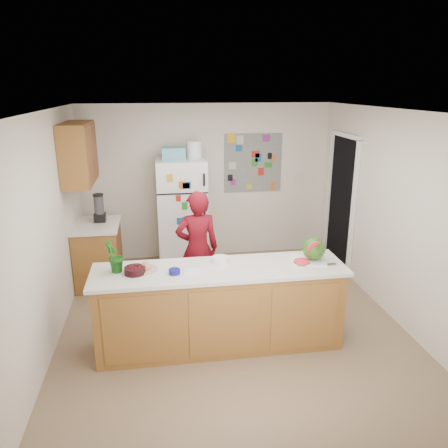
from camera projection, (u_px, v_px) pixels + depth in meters
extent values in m
cube|color=brown|center=(230.00, 321.00, 5.37)|extent=(4.00, 4.50, 0.02)
cube|color=beige|center=(207.00, 182.00, 7.12)|extent=(4.00, 0.02, 2.50)
cube|color=beige|center=(47.00, 232.00, 4.70)|extent=(0.02, 4.50, 2.50)
cube|color=beige|center=(394.00, 216.00, 5.29)|extent=(0.02, 4.50, 2.50)
cube|color=white|center=(231.00, 110.00, 4.61)|extent=(4.00, 4.50, 0.02)
cube|color=black|center=(342.00, 204.00, 6.72)|extent=(0.03, 0.85, 2.04)
cube|color=brown|center=(220.00, 309.00, 4.73)|extent=(2.60, 0.62, 0.88)
cube|color=silver|center=(220.00, 270.00, 4.60)|extent=(2.68, 0.70, 0.04)
cube|color=brown|center=(99.00, 255.00, 6.26)|extent=(0.60, 0.80, 0.86)
cube|color=silver|center=(96.00, 225.00, 6.13)|extent=(0.64, 0.84, 0.04)
cube|color=brown|center=(78.00, 153.00, 5.75)|extent=(0.35, 1.00, 0.80)
cube|color=silver|center=(182.00, 213.00, 6.82)|extent=(0.75, 0.70, 1.70)
cube|color=#5999B2|center=(173.00, 153.00, 6.52)|extent=(0.35, 0.28, 0.18)
cube|color=slate|center=(253.00, 163.00, 7.12)|extent=(0.95, 0.01, 0.95)
imported|color=maroon|center=(197.00, 249.00, 5.57)|extent=(0.58, 0.40, 1.52)
cylinder|color=black|center=(99.00, 209.00, 6.18)|extent=(0.14, 0.14, 0.38)
cube|color=silver|center=(308.00, 261.00, 4.77)|extent=(0.45, 0.39, 0.01)
sphere|color=#1A4F0F|center=(314.00, 248.00, 4.76)|extent=(0.25, 0.25, 0.25)
cylinder|color=#D82047|center=(302.00, 261.00, 4.70)|extent=(0.16, 0.16, 0.02)
cylinder|color=black|center=(135.00, 270.00, 4.44)|extent=(0.28, 0.28, 0.07)
cylinder|color=silver|center=(220.00, 259.00, 4.74)|extent=(0.23, 0.23, 0.06)
cylinder|color=navy|center=(174.00, 271.00, 4.44)|extent=(0.14, 0.14, 0.05)
cylinder|color=#BFB795|center=(146.00, 269.00, 4.54)|extent=(0.33, 0.33, 0.02)
cube|color=white|center=(193.00, 272.00, 4.48)|extent=(0.19, 0.17, 0.02)
cube|color=gray|center=(332.00, 264.00, 4.67)|extent=(0.10, 0.06, 0.01)
imported|color=#1D4615|center=(114.00, 257.00, 4.43)|extent=(0.25, 0.25, 0.35)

